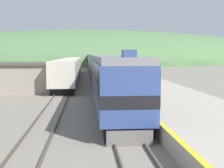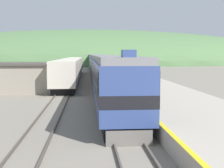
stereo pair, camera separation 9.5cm
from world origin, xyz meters
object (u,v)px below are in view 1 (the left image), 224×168
carriage_second (99,68)px  carriage_fourth (93,61)px  express_train_lead_car (112,80)px  siding_train (71,69)px  carriage_third (95,63)px  carriage_fifth (91,59)px

carriage_second → carriage_fourth: 46.70m
express_train_lead_car → siding_train: express_train_lead_car is taller
carriage_third → carriage_fourth: bearing=90.0°
carriage_fourth → siding_train: 41.12m
express_train_lead_car → siding_train: 29.05m
express_train_lead_car → carriage_second: size_ratio=0.93×
carriage_fifth → carriage_fourth: bearing=-90.0°
carriage_fifth → siding_train: (-4.60, -64.21, -0.44)m
carriage_fifth → carriage_second: bearing=-90.0°
carriage_fourth → carriage_fifth: bearing=90.0°
carriage_third → siding_train: 18.10m
carriage_third → carriage_fourth: same height
carriage_fifth → siding_train: bearing=-94.1°
carriage_fourth → siding_train: bearing=-96.4°
carriage_third → carriage_fourth: (0.00, 23.35, 0.00)m
express_train_lead_car → carriage_fourth: 69.54m
carriage_second → carriage_fourth: bearing=90.0°
express_train_lead_car → carriage_third: express_train_lead_car is taller
carriage_fourth → siding_train: (-4.60, -40.86, -0.44)m
carriage_fourth → carriage_fifth: same height
carriage_second → carriage_third: 23.35m
carriage_fourth → express_train_lead_car: bearing=-90.0°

